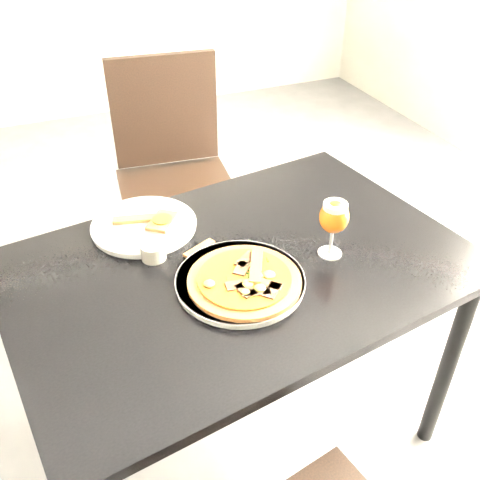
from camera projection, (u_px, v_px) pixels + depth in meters
name	position (u px, v px, depth m)	size (l,w,h in m)	color
ground	(162.00, 450.00, 1.80)	(6.00, 6.00, 0.00)	#515153
dining_table	(240.00, 288.00, 1.47)	(1.30, 0.97, 0.75)	black
chair_far	(174.00, 172.00, 2.23)	(0.51, 0.51, 1.00)	black
plate_main	(240.00, 281.00, 1.34)	(0.32, 0.32, 0.02)	silver
pizza	(244.00, 279.00, 1.32)	(0.28, 0.28, 0.03)	brown
plate_second	(144.00, 225.00, 1.54)	(0.30, 0.30, 0.02)	silver
crust_scraps	(153.00, 220.00, 1.54)	(0.19, 0.13, 0.01)	brown
loose_crust	(199.00, 249.00, 1.46)	(0.10, 0.02, 0.01)	brown
sauce_cup	(153.00, 251.00, 1.42)	(0.07, 0.07, 0.04)	#BCB7A9
beer_glass	(334.00, 217.00, 1.38)	(0.08, 0.08, 0.16)	silver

